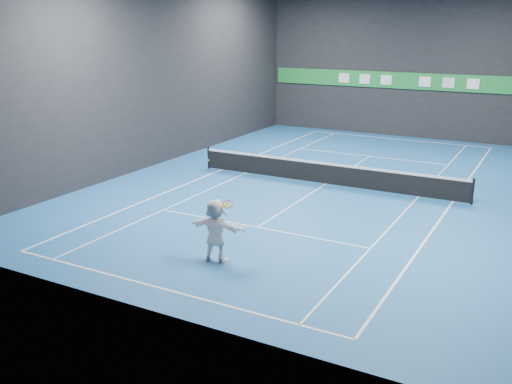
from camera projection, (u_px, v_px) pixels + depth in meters
The scene contains 18 objects.
ground at pixel (325, 184), 25.44m from camera, with size 26.00×26.00×0.00m, color #1B5796.
wall_back at pixel (407, 64), 35.12m from camera, with size 18.00×0.10×9.00m, color black.
wall_front at pixel (122, 130), 13.21m from camera, with size 18.00×0.10×9.00m, color black.
wall_left at pixel (159, 74), 28.29m from camera, with size 0.10×26.00×9.00m, color black.
baseline_near at pixel (161, 288), 15.42m from camera, with size 10.98×0.08×0.01m, color white.
baseline_far at pixel (397, 139), 35.45m from camera, with size 10.98×0.08×0.01m, color white.
sideline_doubles_left at pixel (221, 170), 27.95m from camera, with size 0.08×23.78×0.01m, color white.
sideline_doubles_right at pixel (453, 202), 22.92m from camera, with size 0.08×23.78×0.01m, color white.
sideline_singles_left at pixel (245, 173), 27.32m from camera, with size 0.06×23.78×0.01m, color white.
sideline_singles_right at pixel (418, 197), 23.55m from camera, with size 0.06×23.78×0.01m, color white.
service_line_near at pixel (257, 227), 20.04m from camera, with size 8.23×0.06×0.01m, color white.
service_line_far at pixel (370, 156), 30.83m from camera, with size 8.23×0.06×0.01m, color white.
center_service_line at pixel (325, 184), 25.44m from camera, with size 0.06×12.80×0.01m, color white.
player at pixel (216, 230), 16.99m from camera, with size 1.79×0.57×1.93m, color white.
tennis_ball at pixel (208, 160), 16.67m from camera, with size 0.07×0.07×0.07m, color #C7F929.
tennis_net at pixel (326, 173), 25.29m from camera, with size 12.50×0.10×1.07m.
sponsor_banner at pixel (405, 81), 35.35m from camera, with size 17.64×0.11×1.00m.
tennis_racket at pixel (227, 207), 16.64m from camera, with size 0.48×0.38×0.76m.
Camera 1 is at (8.98, -23.00, 6.86)m, focal length 40.00 mm.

